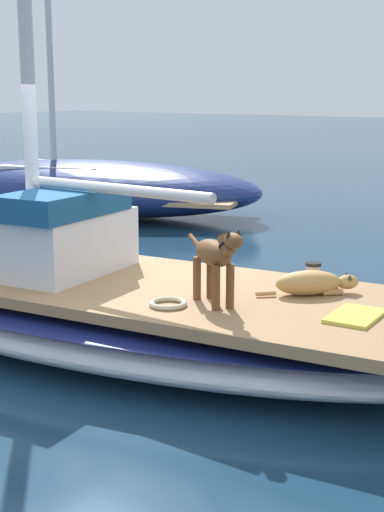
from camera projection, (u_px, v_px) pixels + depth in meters
name	position (u px, v px, depth m)	size (l,w,h in m)	color
ground_plane	(111.00, 343.00, 7.48)	(120.00, 120.00, 0.00)	navy
sailboat_main	(110.00, 310.00, 7.41)	(3.46, 7.51, 0.66)	white
cabin_house	(18.00, 233.00, 7.77)	(1.68, 2.39, 0.84)	silver
dog_brown	(216.00, 257.00, 6.33)	(0.53, 0.86, 0.70)	brown
dog_tan	(312.00, 283.00, 6.73)	(0.75, 0.72, 0.22)	tan
deck_winch	(313.00, 274.00, 7.08)	(0.16, 0.16, 0.21)	#B7B7BC
coiled_rope	(168.00, 304.00, 6.39)	(0.32, 0.32, 0.04)	beige
deck_towel	(355.00, 316.00, 6.06)	(0.56, 0.36, 0.03)	#D8D14C
moored_boat_starboard_side	(88.00, 186.00, 14.96)	(4.99, 7.56, 7.63)	navy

